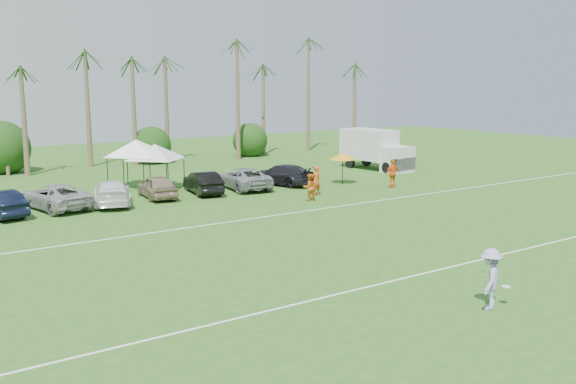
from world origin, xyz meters
TOP-DOWN VIEW (x-y plane):
  - ground at (0.00, 0.00)m, footprint 120.00×120.00m
  - field_lines at (0.00, 8.00)m, footprint 80.00×12.10m
  - palm_tree_4 at (-4.00, 38.00)m, footprint 2.40×2.40m
  - palm_tree_5 at (0.00, 38.00)m, footprint 2.40×2.40m
  - palm_tree_6 at (4.00, 38.00)m, footprint 2.40×2.40m
  - palm_tree_7 at (8.00, 38.00)m, footprint 2.40×2.40m
  - palm_tree_8 at (13.00, 38.00)m, footprint 2.40×2.40m
  - palm_tree_9 at (18.00, 38.00)m, footprint 2.40×2.40m
  - palm_tree_10 at (23.00, 38.00)m, footprint 2.40×2.40m
  - palm_tree_11 at (27.00, 38.00)m, footprint 2.40×2.40m
  - bush_tree_1 at (-6.00, 39.00)m, footprint 4.00×4.00m
  - bush_tree_2 at (6.00, 39.00)m, footprint 4.00×4.00m
  - bush_tree_3 at (16.00, 39.00)m, footprint 4.00×4.00m
  - sideline_player_a at (8.14, 17.66)m, footprint 0.74×0.53m
  - sideline_player_b at (6.69, 16.43)m, footprint 0.88×0.74m
  - sideline_player_c at (14.20, 17.06)m, footprint 1.18×0.57m
  - box_truck at (19.51, 24.55)m, footprint 2.82×6.42m
  - canopy_tent_left at (0.01, 26.93)m, footprint 4.72×4.72m
  - canopy_tent_right at (0.81, 25.71)m, footprint 4.35×4.35m
  - market_umbrella at (12.38, 20.16)m, footprint 1.97×1.97m
  - frisbee_player at (0.25, -1.81)m, footprint 1.46×1.28m
  - parked_car_2 at (-6.62, 22.50)m, footprint 3.27×5.51m
  - parked_car_3 at (-3.55, 21.93)m, footprint 3.48×5.33m
  - parked_car_4 at (-0.49, 22.50)m, footprint 2.24×4.40m
  - parked_car_5 at (2.58, 22.34)m, footprint 2.29×4.56m
  - parked_car_6 at (5.64, 22.39)m, footprint 3.08×5.45m
  - parked_car_7 at (8.71, 22.36)m, footprint 3.39×5.32m

SIDE VIEW (x-z plane):
  - ground at x=0.00m, z-range 0.00..0.00m
  - field_lines at x=0.00m, z-range 0.00..0.01m
  - parked_car_2 at x=-6.62m, z-range 0.00..1.44m
  - parked_car_3 at x=-3.55m, z-range 0.00..1.44m
  - parked_car_4 at x=-0.49m, z-range 0.00..1.44m
  - parked_car_5 at x=2.58m, z-range 0.00..1.44m
  - parked_car_6 at x=5.64m, z-range 0.00..1.44m
  - parked_car_7 at x=8.71m, z-range 0.00..1.44m
  - sideline_player_b at x=6.69m, z-range 0.00..1.64m
  - sideline_player_a at x=8.14m, z-range 0.00..1.89m
  - sideline_player_c at x=14.20m, z-range 0.00..1.96m
  - frisbee_player at x=0.25m, z-range 0.00..1.96m
  - box_truck at x=19.51m, z-range 0.11..3.34m
  - bush_tree_1 at x=-6.00m, z-range -0.20..3.80m
  - bush_tree_2 at x=6.00m, z-range -0.20..3.80m
  - bush_tree_3 at x=16.00m, z-range -0.20..3.80m
  - market_umbrella at x=12.38m, z-range 0.87..3.07m
  - canopy_tent_right at x=0.81m, z-range 1.26..4.78m
  - canopy_tent_left at x=0.01m, z-range 1.36..5.19m
  - palm_tree_4 at x=-4.00m, z-range 3.03..11.93m
  - palm_tree_8 at x=13.00m, z-range 3.03..11.93m
  - palm_tree_5 at x=0.00m, z-range 3.40..13.30m
  - palm_tree_9 at x=18.00m, z-range 3.40..13.30m
  - palm_tree_6 at x=4.00m, z-range 3.76..14.66m
  - palm_tree_10 at x=23.00m, z-range 3.76..14.66m
  - palm_tree_7 at x=8.00m, z-range 4.11..16.01m
  - palm_tree_11 at x=27.00m, z-range 4.11..16.01m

